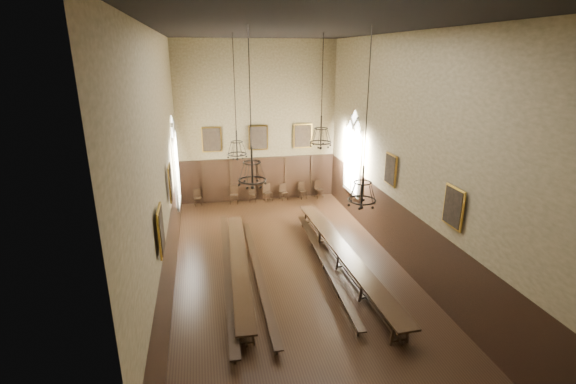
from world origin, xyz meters
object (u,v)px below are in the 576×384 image
object	(u,v)px
chandelier_front_right	(362,190)
chair_2	(234,198)
chair_5	(284,195)
bench_left_outer	(228,270)
chandelier_back_right	(321,136)
chair_7	(319,192)
bench_right_inner	(324,263)
chair_3	(253,197)
chair_4	(268,196)
table_left	(239,269)
chair_0	(198,201)
chair_6	(303,193)
chandelier_front_left	(252,170)
table_right	(343,259)
bench_right_outer	(352,257)
chandelier_back_left	(237,146)
bench_left_inner	(258,273)

from	to	relation	value
chandelier_front_right	chair_2	bearing A→B (deg)	106.54
chair_5	chandelier_front_right	world-z (taller)	chandelier_front_right
bench_left_outer	chandelier_back_right	world-z (taller)	chandelier_back_right
chair_5	chair_7	distance (m)	2.16
bench_right_inner	chair_3	distance (m)	8.74
chair_3	chair_4	bearing A→B (deg)	2.53
table_left	chair_0	world-z (taller)	chair_0
table_left	chair_6	size ratio (longest dim) A/B	9.16
chandelier_front_left	table_right	bearing A→B (deg)	31.61
chair_7	chair_5	bearing A→B (deg)	166.45
chair_4	chandelier_back_right	bearing A→B (deg)	-93.33
table_left	chandelier_front_right	distance (m)	5.93
chair_7	chandelier_front_left	distance (m)	13.12
chair_4	bench_right_outer	bearing A→B (deg)	-89.62
chair_2	chandelier_front_left	world-z (taller)	chandelier_front_left
chair_7	bench_left_outer	bearing A→B (deg)	-139.76
chair_2	chandelier_back_left	bearing A→B (deg)	-86.22
bench_right_inner	chair_3	xyz separation A→B (m)	(-1.79, 8.55, 0.01)
chair_6	chandelier_back_left	size ratio (longest dim) A/B	0.20
chandelier_back_left	chandelier_front_left	size ratio (longest dim) A/B	1.10
table_right	chair_5	world-z (taller)	chair_5
table_right	chandelier_back_left	bearing A→B (deg)	140.98
chair_0	chair_4	distance (m)	4.02
chair_0	chandelier_front_right	xyz separation A→B (m)	(5.32, -11.11, 3.83)
table_right	bench_right_inner	distance (m)	0.77
chair_0	chair_4	bearing A→B (deg)	-8.86
chair_3	chair_6	xyz separation A→B (m)	(2.99, -0.03, 0.03)
bench_left_outer	bench_right_outer	bearing A→B (deg)	1.30
bench_right_outer	chair_5	world-z (taller)	chair_5
bench_right_outer	chair_7	bearing A→B (deg)	83.42
chair_2	chandelier_back_left	distance (m)	7.00
bench_right_outer	chair_4	world-z (taller)	chair_4
bench_right_inner	chair_5	bearing A→B (deg)	89.66
chandelier_back_left	chandelier_back_right	size ratio (longest dim) A/B	1.12
bench_right_outer	chandelier_back_right	bearing A→B (deg)	116.69
bench_left_outer	chandelier_back_right	xyz separation A→B (m)	(4.16, 1.93, 4.72)
table_left	chandelier_back_left	xyz separation A→B (m)	(0.33, 2.87, 4.19)
table_left	chair_7	distance (m)	10.19
table_left	table_right	distance (m)	4.14
bench_left_inner	chandelier_back_right	bearing A→B (deg)	37.23
chair_4	chair_7	world-z (taller)	chair_4
bench_right_inner	chair_2	world-z (taller)	chair_2
bench_left_outer	chair_7	bearing A→B (deg)	54.48
bench_left_outer	chandelier_front_right	xyz separation A→B (m)	(4.22, -2.64, 3.81)
chair_0	chair_3	world-z (taller)	chair_0
chair_2	chair_5	distance (m)	2.93
bench_left_inner	chair_0	world-z (taller)	chair_0
chandelier_back_right	table_right	bearing A→B (deg)	-79.55
bench_left_inner	bench_right_outer	bearing A→B (deg)	7.31
bench_right_inner	bench_right_outer	size ratio (longest dim) A/B	0.95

